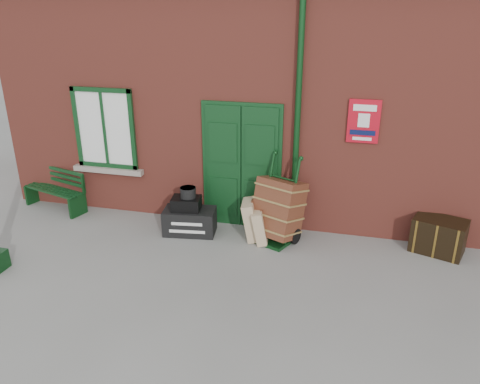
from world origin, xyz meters
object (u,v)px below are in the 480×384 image
(bench, at_px, (56,188))
(houdini_trunk, at_px, (190,221))
(porter_trolley, at_px, (278,209))
(dark_trunk, at_px, (439,236))

(bench, relative_size, houdini_trunk, 1.55)
(houdini_trunk, bearing_deg, bench, 164.17)
(houdini_trunk, height_order, porter_trolley, porter_trolley)
(bench, height_order, porter_trolley, porter_trolley)
(porter_trolley, bearing_deg, houdini_trunk, -151.22)
(houdini_trunk, xyz_separation_m, dark_trunk, (4.16, 0.34, 0.06))
(porter_trolley, xyz_separation_m, dark_trunk, (2.61, 0.20, -0.28))
(houdini_trunk, relative_size, dark_trunk, 1.12)
(bench, distance_m, porter_trolley, 4.47)
(porter_trolley, height_order, dark_trunk, porter_trolley)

